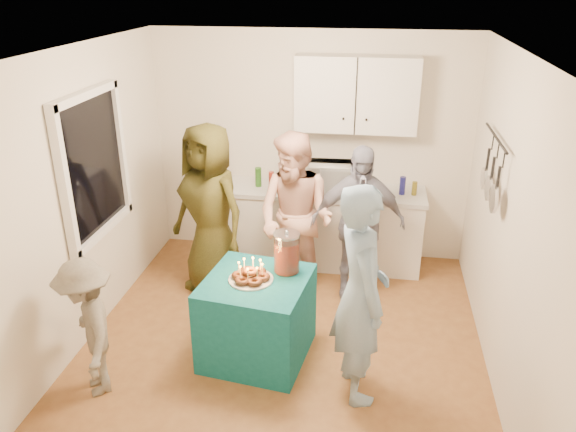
# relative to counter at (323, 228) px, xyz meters

# --- Properties ---
(floor) EXTENTS (4.00, 4.00, 0.00)m
(floor) POSITION_rel_counter_xyz_m (-0.20, -1.70, -0.43)
(floor) COLOR brown
(floor) RESTS_ON ground
(ceiling) EXTENTS (4.00, 4.00, 0.00)m
(ceiling) POSITION_rel_counter_xyz_m (-0.20, -1.70, 2.17)
(ceiling) COLOR white
(ceiling) RESTS_ON floor
(back_wall) EXTENTS (3.60, 3.60, 0.00)m
(back_wall) POSITION_rel_counter_xyz_m (-0.20, 0.30, 0.87)
(back_wall) COLOR silver
(back_wall) RESTS_ON floor
(left_wall) EXTENTS (4.00, 4.00, 0.00)m
(left_wall) POSITION_rel_counter_xyz_m (-2.00, -1.70, 0.87)
(left_wall) COLOR silver
(left_wall) RESTS_ON floor
(right_wall) EXTENTS (4.00, 4.00, 0.00)m
(right_wall) POSITION_rel_counter_xyz_m (1.60, -1.70, 0.87)
(right_wall) COLOR silver
(right_wall) RESTS_ON floor
(window_night) EXTENTS (0.04, 1.00, 1.20)m
(window_night) POSITION_rel_counter_xyz_m (-1.97, -1.40, 1.12)
(window_night) COLOR black
(window_night) RESTS_ON left_wall
(counter) EXTENTS (2.20, 0.58, 0.86)m
(counter) POSITION_rel_counter_xyz_m (0.00, 0.00, 0.00)
(counter) COLOR white
(counter) RESTS_ON floor
(countertop) EXTENTS (2.24, 0.62, 0.05)m
(countertop) POSITION_rel_counter_xyz_m (0.00, -0.00, 0.46)
(countertop) COLOR beige
(countertop) RESTS_ON counter
(upper_cabinet) EXTENTS (1.30, 0.30, 0.80)m
(upper_cabinet) POSITION_rel_counter_xyz_m (0.30, 0.15, 1.52)
(upper_cabinet) COLOR white
(upper_cabinet) RESTS_ON back_wall
(pot_rack) EXTENTS (0.12, 1.00, 0.60)m
(pot_rack) POSITION_rel_counter_xyz_m (1.52, -1.00, 1.17)
(pot_rack) COLOR black
(pot_rack) RESTS_ON right_wall
(microwave) EXTENTS (0.57, 0.40, 0.31)m
(microwave) POSITION_rel_counter_xyz_m (0.10, 0.00, 0.63)
(microwave) COLOR white
(microwave) RESTS_ON countertop
(party_table) EXTENTS (0.96, 0.96, 0.76)m
(party_table) POSITION_rel_counter_xyz_m (-0.40, -1.84, -0.05)
(party_table) COLOR #0E5B61
(party_table) RESTS_ON floor
(donut_cake) EXTENTS (0.38, 0.38, 0.18)m
(donut_cake) POSITION_rel_counter_xyz_m (-0.44, -1.85, 0.42)
(donut_cake) COLOR #381C0C
(donut_cake) RESTS_ON party_table
(punch_jar) EXTENTS (0.22, 0.22, 0.34)m
(punch_jar) POSITION_rel_counter_xyz_m (-0.16, -1.65, 0.50)
(punch_jar) COLOR red
(punch_jar) RESTS_ON party_table
(man_birthday) EXTENTS (0.60, 0.75, 1.79)m
(man_birthday) POSITION_rel_counter_xyz_m (0.49, -2.16, 0.46)
(man_birthday) COLOR #89AAC8
(man_birthday) RESTS_ON floor
(woman_back_left) EXTENTS (1.05, 0.92, 1.81)m
(woman_back_left) POSITION_rel_counter_xyz_m (-1.10, -0.76, 0.47)
(woman_back_left) COLOR brown
(woman_back_left) RESTS_ON floor
(woman_back_center) EXTENTS (1.04, 0.95, 1.75)m
(woman_back_center) POSITION_rel_counter_xyz_m (-0.21, -0.77, 0.44)
(woman_back_center) COLOR tan
(woman_back_center) RESTS_ON floor
(woman_back_right) EXTENTS (1.01, 0.54, 1.63)m
(woman_back_right) POSITION_rel_counter_xyz_m (0.40, -0.67, 0.39)
(woman_back_right) COLOR #101136
(woman_back_right) RESTS_ON floor
(child_near_left) EXTENTS (0.79, 0.88, 1.18)m
(child_near_left) POSITION_rel_counter_xyz_m (-1.60, -2.49, 0.16)
(child_near_left) COLOR #635B4F
(child_near_left) RESTS_ON floor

